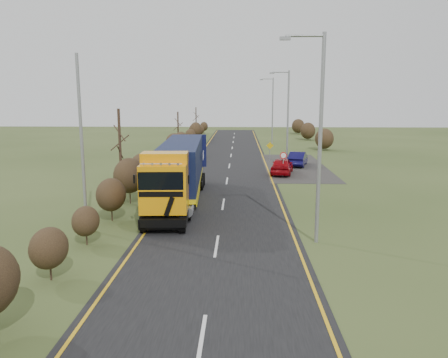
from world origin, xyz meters
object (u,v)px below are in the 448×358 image
(car_blue_sedan, at_px, (298,159))
(lorry, at_px, (180,168))
(streetlight_near, at_px, (318,131))
(speed_sign, at_px, (283,160))
(car_red_hatchback, at_px, (282,166))

(car_blue_sedan, bearing_deg, lorry, 73.57)
(car_blue_sedan, distance_m, streetlight_near, 24.23)
(streetlight_near, distance_m, speed_sign, 17.70)
(lorry, relative_size, car_blue_sedan, 3.31)
(streetlight_near, bearing_deg, speed_sign, 89.27)
(car_blue_sedan, relative_size, speed_sign, 2.00)
(car_red_hatchback, height_order, streetlight_near, streetlight_near)
(streetlight_near, bearing_deg, car_blue_sedan, 84.39)
(streetlight_near, bearing_deg, lorry, 133.88)
(lorry, bearing_deg, car_red_hatchback, 52.39)
(lorry, height_order, car_red_hatchback, lorry)
(lorry, xyz_separation_m, streetlight_near, (7.34, -7.64, 3.00))
(lorry, distance_m, car_red_hatchback, 13.50)
(car_red_hatchback, relative_size, speed_sign, 2.03)
(car_red_hatchback, xyz_separation_m, car_blue_sedan, (2.07, 4.99, -0.03))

